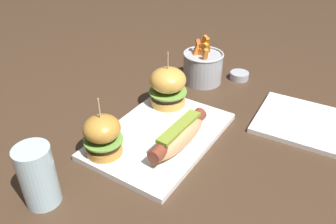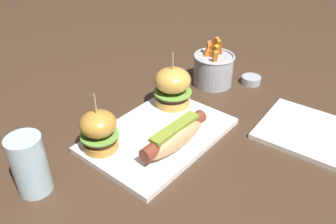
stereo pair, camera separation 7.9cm
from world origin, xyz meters
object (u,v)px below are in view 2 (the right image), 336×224
Objects in this scene: platter_main at (159,135)px; water_glass at (30,165)px; hot_dog at (175,136)px; sauce_ramekin at (251,80)px; side_plate at (305,131)px; slider_right at (173,86)px; slider_left at (99,130)px; fries_bucket at (213,69)px.

platter_main is 0.29m from water_glass.
water_glass is (-0.26, 0.14, 0.02)m from hot_dog.
sauce_ramekin is 0.28× the size of side_plate.
slider_right is (0.12, 0.06, 0.06)m from platter_main.
hot_dog reaches higher than side_plate.
platter_main is at bearing -27.03° from slider_left.
slider_left reaches higher than hot_dog.
sauce_ramekin reaches higher than platter_main.
slider_left is 0.48m from side_plate.
fries_bucket is (0.32, 0.11, 0.01)m from hot_dog.
hot_dog is at bearing -48.82° from slider_left.
sauce_ramekin is 0.46× the size of water_glass.
slider_left is at bearing 131.18° from hot_dog.
hot_dog is 1.32× the size of slider_right.
platter_main is 5.92× the size of sauce_ramekin.
slider_left is at bearing 152.97° from platter_main.
fries_bucket is at bearing -1.68° from slider_right.
slider_left reaches higher than sauce_ramekin.
fries_bucket is (0.42, -0.01, -0.01)m from slider_left.
water_glass is (-0.58, 0.03, 0.01)m from fries_bucket.
water_glass is at bearing 152.36° from hot_dog.
side_plate is at bearing -47.53° from platter_main.
slider_right reaches higher than slider_left.
fries_bucket is at bearing -1.58° from slider_left.
platter_main is 2.44× the size of fries_bucket.
fries_bucket reaches higher than side_plate.
side_plate is at bearing -33.18° from water_glass.
hot_dog is 0.16m from slider_left.
slider_left reaches higher than water_glass.
sauce_ramekin reaches higher than side_plate.
slider_right is at bearing 159.65° from sauce_ramekin.
sauce_ramekin is 0.26m from side_plate.
fries_bucket reaches higher than hot_dog.
slider_right is 2.58× the size of sauce_ramekin.
platter_main is 0.14m from slider_right.
hot_dog is 0.96× the size of side_plate.
side_plate is at bearing -38.27° from hot_dog.
side_plate is 0.61m from water_glass.
platter_main is at bearing 132.47° from side_plate.
slider_left is (-0.12, 0.06, 0.05)m from platter_main.
slider_left is 0.15m from water_glass.
hot_dog is 1.42× the size of slider_left.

